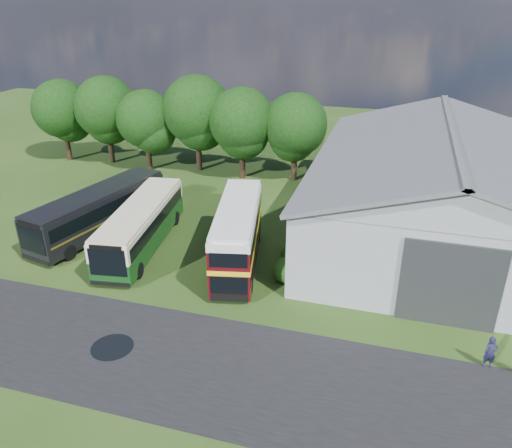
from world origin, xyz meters
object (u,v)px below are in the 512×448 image
(visitor_a, at_px, (490,353))
(bus_green_single, at_px, (142,225))
(bus_dark_single, at_px, (99,211))
(storage_shed, at_px, (444,182))
(bus_maroon_double, at_px, (238,236))

(visitor_a, bearing_deg, bus_green_single, 147.99)
(bus_dark_single, distance_m, visitor_a, 27.74)
(storage_shed, xyz_separation_m, bus_dark_single, (-24.57, -7.05, -2.39))
(bus_green_single, bearing_deg, bus_maroon_double, -11.48)
(bus_maroon_double, height_order, visitor_a, bus_maroon_double)
(bus_green_single, xyz_separation_m, bus_dark_single, (-4.27, 1.34, 0.06))
(bus_green_single, height_order, visitor_a, bus_green_single)
(storage_shed, height_order, bus_dark_single, storage_shed)
(bus_green_single, height_order, bus_dark_single, bus_dark_single)
(storage_shed, xyz_separation_m, bus_maroon_double, (-12.98, -8.81, -2.03))
(bus_dark_single, bearing_deg, bus_green_single, -5.15)
(bus_maroon_double, xyz_separation_m, bus_dark_single, (-11.59, 1.75, -0.36))
(bus_maroon_double, relative_size, visitor_a, 5.98)
(storage_shed, xyz_separation_m, visitor_a, (1.97, -15.07, -3.31))
(storage_shed, bearing_deg, bus_dark_single, -163.98)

